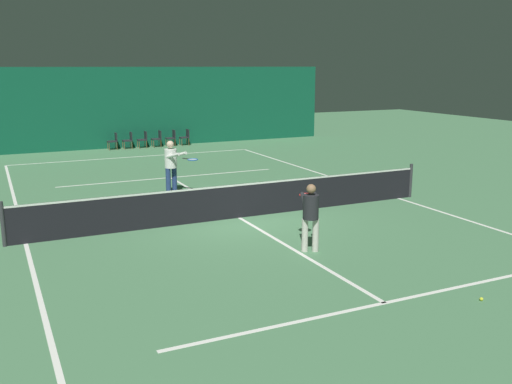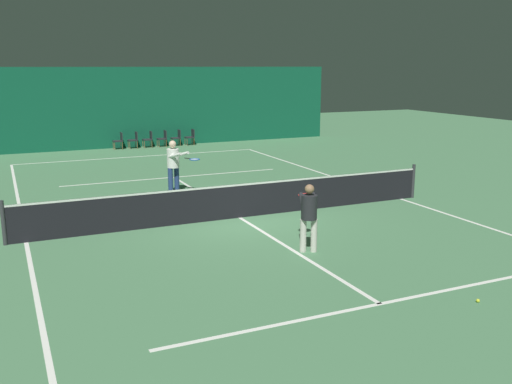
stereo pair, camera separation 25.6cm
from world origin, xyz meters
The scene contains 18 objects.
ground_plane centered at (0.00, 0.00, 0.00)m, with size 60.00×60.00×0.00m, color #4C7F56.
backdrop_curtain centered at (0.00, 15.20, 2.02)m, with size 23.00×0.12×4.04m.
court_line_baseline_far centered at (0.00, 11.90, 0.00)m, with size 11.00×0.10×0.00m.
court_line_service_far centered at (0.00, 6.40, 0.00)m, with size 8.25×0.10×0.00m.
court_line_service_near centered at (0.00, -6.40, 0.00)m, with size 8.25×0.10×0.00m.
court_line_sideline_left centered at (-5.50, 0.00, 0.00)m, with size 0.10×23.80×0.00m.
court_line_sideline_right centered at (5.50, 0.00, 0.00)m, with size 0.10×23.80×0.00m.
court_line_centre centered at (0.00, 0.00, 0.00)m, with size 0.10×12.80×0.00m.
tennis_net centered at (0.00, 0.00, 0.51)m, with size 12.00×0.10×1.07m.
player_near centered at (0.29, -3.30, 0.90)m, with size 0.84×1.33×1.55m.
player_far centered at (-0.74, 3.77, 1.01)m, with size 0.92×1.40×1.73m.
courtside_chair_0 centered at (-0.41, 14.65, 0.49)m, with size 0.44×0.44×0.84m.
courtside_chair_1 centered at (0.34, 14.65, 0.49)m, with size 0.44×0.44×0.84m.
courtside_chair_2 centered at (1.09, 14.65, 0.49)m, with size 0.44×0.44×0.84m.
courtside_chair_3 centered at (1.84, 14.65, 0.49)m, with size 0.44×0.44×0.84m.
courtside_chair_4 centered at (2.59, 14.65, 0.49)m, with size 0.44×0.44×0.84m.
courtside_chair_5 centered at (3.34, 14.65, 0.49)m, with size 0.44×0.44×0.84m.
tennis_ball centered at (1.62, -7.06, 0.03)m, with size 0.07×0.07×0.07m.
Camera 1 is at (-6.08, -13.93, 4.11)m, focal length 40.00 mm.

